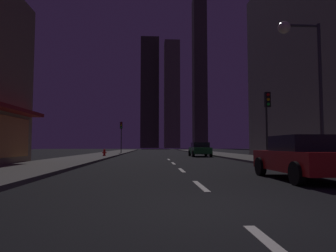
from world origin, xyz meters
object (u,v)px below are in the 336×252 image
(fire_hydrant_far_left, at_px, (104,153))
(traffic_light_far_left, at_px, (121,130))
(car_parked_far, at_px, (200,149))
(street_lamp_right, at_px, (302,58))
(car_parked_near, at_px, (303,157))
(traffic_light_near_right, at_px, (267,111))

(fire_hydrant_far_left, bearing_deg, traffic_light_far_left, 87.98)
(car_parked_far, height_order, street_lamp_right, street_lamp_right)
(car_parked_near, distance_m, car_parked_far, 20.92)
(traffic_light_near_right, bearing_deg, fire_hydrant_far_left, 134.79)
(car_parked_near, height_order, traffic_light_near_right, traffic_light_near_right)
(car_parked_near, relative_size, car_parked_far, 1.00)
(car_parked_far, height_order, traffic_light_near_right, traffic_light_near_right)
(traffic_light_near_right, distance_m, street_lamp_right, 4.80)
(car_parked_far, relative_size, traffic_light_near_right, 1.01)
(car_parked_far, bearing_deg, traffic_light_far_left, 133.73)
(car_parked_near, distance_m, street_lamp_right, 5.68)
(fire_hydrant_far_left, xyz_separation_m, traffic_light_far_left, (0.40, 11.31, 2.74))
(street_lamp_right, bearing_deg, traffic_light_far_left, 111.79)
(traffic_light_near_right, height_order, street_lamp_right, street_lamp_right)
(car_parked_near, relative_size, fire_hydrant_far_left, 6.48)
(car_parked_near, bearing_deg, car_parked_far, 90.00)
(fire_hydrant_far_left, bearing_deg, car_parked_far, 10.74)
(street_lamp_right, bearing_deg, car_parked_near, -118.93)
(car_parked_near, bearing_deg, street_lamp_right, 61.07)
(fire_hydrant_far_left, distance_m, traffic_light_near_right, 16.41)
(car_parked_far, relative_size, street_lamp_right, 0.64)
(car_parked_near, height_order, traffic_light_far_left, traffic_light_far_left)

